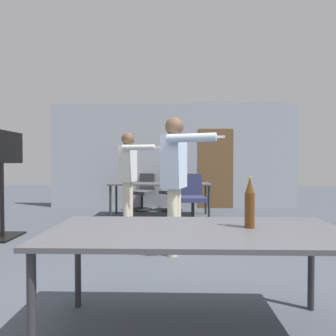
{
  "coord_description": "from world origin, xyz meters",
  "views": [
    {
      "loc": [
        0.02,
        -1.5,
        1.18
      ],
      "look_at": [
        -0.07,
        2.26,
        1.1
      ],
      "focal_mm": 28.0,
      "sensor_mm": 36.0,
      "label": 1
    }
  ],
  "objects_px": {
    "office_chair_mid_tucked": "(192,200)",
    "drink_cup": "(182,180)",
    "office_chair_near_pushed": "(144,193)",
    "beer_bottle": "(250,203)",
    "tv_screen": "(1,171)",
    "person_center_tall": "(175,171)",
    "office_chair_far_right": "(174,193)",
    "person_near_casual": "(129,169)"
  },
  "relations": [
    {
      "from": "beer_bottle",
      "to": "tv_screen",
      "type": "bearing_deg",
      "value": 145.54
    },
    {
      "from": "office_chair_near_pushed",
      "to": "tv_screen",
      "type": "bearing_deg",
      "value": 80.02
    },
    {
      "from": "person_center_tall",
      "to": "office_chair_mid_tucked",
      "type": "bearing_deg",
      "value": -173.33
    },
    {
      "from": "person_near_casual",
      "to": "beer_bottle",
      "type": "relative_size",
      "value": 4.84
    },
    {
      "from": "tv_screen",
      "to": "office_chair_mid_tucked",
      "type": "bearing_deg",
      "value": -72.42
    },
    {
      "from": "drink_cup",
      "to": "person_center_tall",
      "type": "bearing_deg",
      "value": -94.03
    },
    {
      "from": "tv_screen",
      "to": "office_chair_far_right",
      "type": "bearing_deg",
      "value": -49.28
    },
    {
      "from": "office_chair_near_pushed",
      "to": "office_chair_mid_tucked",
      "type": "bearing_deg",
      "value": 153.3
    },
    {
      "from": "person_center_tall",
      "to": "office_chair_near_pushed",
      "type": "height_order",
      "value": "person_center_tall"
    },
    {
      "from": "tv_screen",
      "to": "drink_cup",
      "type": "bearing_deg",
      "value": -59.42
    },
    {
      "from": "tv_screen",
      "to": "person_near_casual",
      "type": "xyz_separation_m",
      "value": [
        1.86,
        0.71,
        0.0
      ]
    },
    {
      "from": "office_chair_near_pushed",
      "to": "drink_cup",
      "type": "bearing_deg",
      "value": 166.99
    },
    {
      "from": "person_near_casual",
      "to": "beer_bottle",
      "type": "distance_m",
      "value": 3.21
    },
    {
      "from": "person_near_casual",
      "to": "office_chair_mid_tucked",
      "type": "xyz_separation_m",
      "value": [
        1.17,
        0.25,
        -0.6
      ]
    },
    {
      "from": "person_near_casual",
      "to": "drink_cup",
      "type": "relative_size",
      "value": 14.39
    },
    {
      "from": "tv_screen",
      "to": "person_center_tall",
      "type": "xyz_separation_m",
      "value": [
        2.7,
        -0.64,
        0.02
      ]
    },
    {
      "from": "office_chair_mid_tucked",
      "to": "drink_cup",
      "type": "bearing_deg",
      "value": -82.94
    },
    {
      "from": "office_chair_far_right",
      "to": "drink_cup",
      "type": "xyz_separation_m",
      "value": [
        0.17,
        -0.63,
        0.36
      ]
    },
    {
      "from": "office_chair_mid_tucked",
      "to": "person_near_casual",
      "type": "bearing_deg",
      "value": 6.51
    },
    {
      "from": "office_chair_near_pushed",
      "to": "drink_cup",
      "type": "relative_size",
      "value": 7.55
    },
    {
      "from": "person_center_tall",
      "to": "office_chair_near_pushed",
      "type": "xyz_separation_m",
      "value": [
        -0.77,
        3.14,
        -0.66
      ]
    },
    {
      "from": "person_center_tall",
      "to": "drink_cup",
      "type": "xyz_separation_m",
      "value": [
        0.16,
        2.33,
        -0.28
      ]
    },
    {
      "from": "person_near_casual",
      "to": "person_center_tall",
      "type": "relative_size",
      "value": 0.98
    },
    {
      "from": "person_center_tall",
      "to": "beer_bottle",
      "type": "xyz_separation_m",
      "value": [
        0.5,
        -1.56,
        -0.18
      ]
    },
    {
      "from": "office_chair_mid_tucked",
      "to": "beer_bottle",
      "type": "distance_m",
      "value": 3.19
    },
    {
      "from": "person_near_casual",
      "to": "person_center_tall",
      "type": "bearing_deg",
      "value": 43.41
    },
    {
      "from": "tv_screen",
      "to": "drink_cup",
      "type": "xyz_separation_m",
      "value": [
        2.87,
        1.69,
        -0.26
      ]
    },
    {
      "from": "person_center_tall",
      "to": "office_chair_far_right",
      "type": "bearing_deg",
      "value": -161.61
    },
    {
      "from": "office_chair_near_pushed",
      "to": "beer_bottle",
      "type": "distance_m",
      "value": 4.89
    },
    {
      "from": "person_near_casual",
      "to": "office_chair_far_right",
      "type": "xyz_separation_m",
      "value": [
        0.83,
        1.61,
        -0.62
      ]
    },
    {
      "from": "person_center_tall",
      "to": "beer_bottle",
      "type": "bearing_deg",
      "value": 36.22
    },
    {
      "from": "person_center_tall",
      "to": "office_chair_mid_tucked",
      "type": "distance_m",
      "value": 1.75
    },
    {
      "from": "office_chair_near_pushed",
      "to": "person_center_tall",
      "type": "bearing_deg",
      "value": 131.5
    },
    {
      "from": "tv_screen",
      "to": "beer_bottle",
      "type": "height_order",
      "value": "tv_screen"
    },
    {
      "from": "person_near_casual",
      "to": "office_chair_mid_tucked",
      "type": "height_order",
      "value": "person_near_casual"
    },
    {
      "from": "office_chair_mid_tucked",
      "to": "office_chair_far_right",
      "type": "distance_m",
      "value": 1.4
    },
    {
      "from": "office_chair_far_right",
      "to": "office_chair_mid_tucked",
      "type": "bearing_deg",
      "value": -135.27
    },
    {
      "from": "person_center_tall",
      "to": "beer_bottle",
      "type": "distance_m",
      "value": 1.65
    },
    {
      "from": "office_chair_mid_tucked",
      "to": "office_chair_near_pushed",
      "type": "bearing_deg",
      "value": -59.99
    },
    {
      "from": "person_near_casual",
      "to": "office_chair_near_pushed",
      "type": "height_order",
      "value": "person_near_casual"
    },
    {
      "from": "tv_screen",
      "to": "person_center_tall",
      "type": "bearing_deg",
      "value": -103.33
    },
    {
      "from": "person_near_casual",
      "to": "office_chair_far_right",
      "type": "relative_size",
      "value": 1.86
    }
  ]
}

